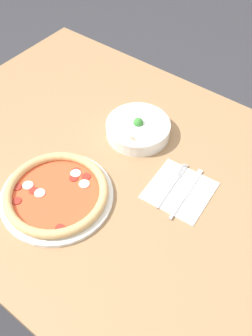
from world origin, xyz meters
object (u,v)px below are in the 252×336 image
object	(u,v)px
fork	(172,186)
knife	(185,195)
bowl	(138,128)
pizza	(56,194)

from	to	relation	value
fork	knife	bearing A→B (deg)	-103.80
knife	bowl	bearing A→B (deg)	58.73
bowl	fork	world-z (taller)	bowl
knife	pizza	bearing A→B (deg)	122.11
pizza	fork	world-z (taller)	pizza
pizza	knife	world-z (taller)	pizza
bowl	fork	distance (m)	0.24
pizza	bowl	distance (m)	0.35
fork	pizza	bearing A→B (deg)	128.18
pizza	knife	xyz separation A→B (m)	(0.29, 0.23, -0.01)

